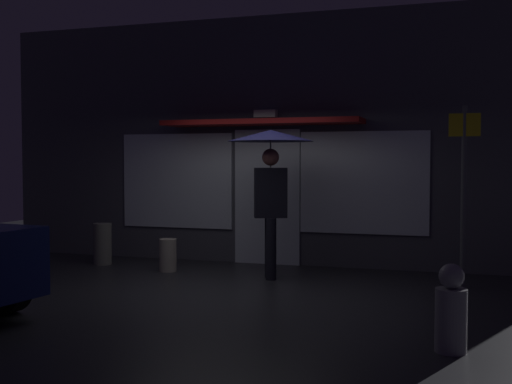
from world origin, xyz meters
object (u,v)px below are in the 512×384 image
at_px(person_with_umbrella, 271,160).
at_px(sidewalk_bollard_2, 102,244).
at_px(fire_hydrant, 451,312).
at_px(street_sign_post, 464,185).
at_px(sidewalk_bollard, 168,255).

bearing_deg(person_with_umbrella, sidewalk_bollard_2, -28.98).
xyz_separation_m(person_with_umbrella, fire_hydrant, (2.54, -2.94, -1.34)).
bearing_deg(street_sign_post, sidewalk_bollard, 179.83).
distance_m(person_with_umbrella, fire_hydrant, 4.11).
bearing_deg(person_with_umbrella, fire_hydrant, 109.03).
distance_m(person_with_umbrella, sidewalk_bollard, 2.21).
bearing_deg(sidewalk_bollard, street_sign_post, -0.17).
bearing_deg(person_with_umbrella, street_sign_post, 159.88).
bearing_deg(fire_hydrant, sidewalk_bollard_2, 148.98).
distance_m(street_sign_post, sidewalk_bollard, 4.43).
bearing_deg(street_sign_post, fire_hydrant, -91.56).
bearing_deg(fire_hydrant, person_with_umbrella, 130.83).
height_order(person_with_umbrella, sidewalk_bollard_2, person_with_umbrella).
relative_size(sidewalk_bollard, fire_hydrant, 0.63).
distance_m(person_with_umbrella, sidewalk_bollard_2, 3.30).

